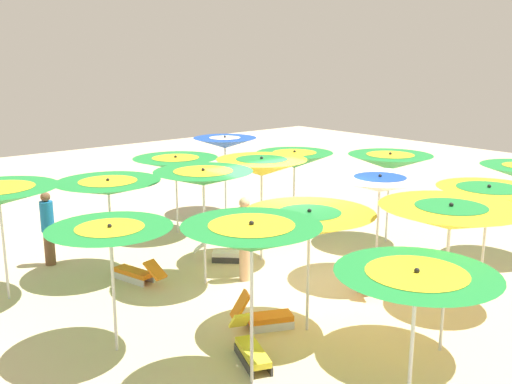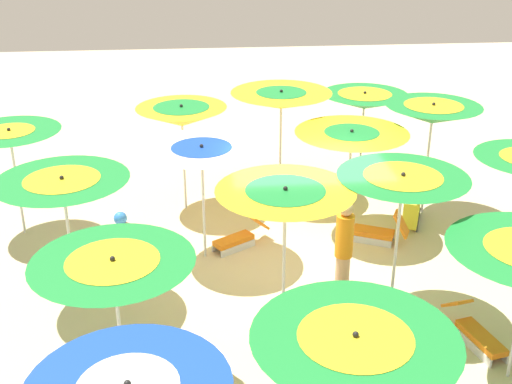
{
  "view_description": "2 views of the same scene",
  "coord_description": "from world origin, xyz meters",
  "px_view_note": "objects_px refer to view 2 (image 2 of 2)",
  "views": [
    {
      "loc": [
        8.0,
        8.42,
        4.71
      ],
      "look_at": [
        -0.85,
        -2.02,
        1.49
      ],
      "focal_mm": 40.63,
      "sensor_mm": 36.0,
      "label": 1
    },
    {
      "loc": [
        -1.76,
        -10.17,
        6.34
      ],
      "look_at": [
        -0.66,
        1.62,
        1.04
      ],
      "focal_mm": 46.39,
      "sensor_mm": 36.0,
      "label": 2
    }
  ],
  "objects_px": {
    "beach_umbrella_13": "(433,114)",
    "lounger_1": "(333,332)",
    "beach_umbrella_4": "(182,116)",
    "beach_umbrella_12": "(364,101)",
    "beachgoer_1": "(344,250)",
    "beach_umbrella_6": "(285,202)",
    "beach_umbrella_10": "(402,185)",
    "lounger_4": "(379,231)",
    "beach_umbrella_2": "(114,275)",
    "beach_umbrella_5": "(202,155)",
    "beach_umbrella_0": "(10,139)",
    "beach_ball": "(120,218)",
    "beach_umbrella_9": "(351,142)",
    "lounger_2": "(238,238)",
    "beach_umbrella_8": "(281,100)",
    "beach_umbrella_1": "(63,190)",
    "lounger_0": "(411,215)",
    "beach_umbrella_7": "(355,348)",
    "lounger_3": "(477,333)"
  },
  "relations": [
    {
      "from": "beach_umbrella_13",
      "to": "lounger_1",
      "type": "height_order",
      "value": "beach_umbrella_13"
    },
    {
      "from": "beach_umbrella_4",
      "to": "beach_umbrella_12",
      "type": "relative_size",
      "value": 1.09
    },
    {
      "from": "beach_umbrella_13",
      "to": "beachgoer_1",
      "type": "distance_m",
      "value": 4.26
    },
    {
      "from": "beach_umbrella_6",
      "to": "beach_umbrella_10",
      "type": "relative_size",
      "value": 1.0
    },
    {
      "from": "beach_umbrella_4",
      "to": "beachgoer_1",
      "type": "relative_size",
      "value": 1.3
    },
    {
      "from": "beach_umbrella_4",
      "to": "lounger_4",
      "type": "relative_size",
      "value": 2.08
    },
    {
      "from": "beach_umbrella_2",
      "to": "lounger_1",
      "type": "distance_m",
      "value": 3.66
    },
    {
      "from": "beach_umbrella_5",
      "to": "beach_umbrella_13",
      "type": "distance_m",
      "value": 5.02
    },
    {
      "from": "beach_umbrella_0",
      "to": "beach_umbrella_4",
      "type": "xyz_separation_m",
      "value": [
        3.31,
        0.9,
        0.08
      ]
    },
    {
      "from": "beach_umbrella_6",
      "to": "lounger_1",
      "type": "relative_size",
      "value": 2.19
    },
    {
      "from": "lounger_1",
      "to": "beach_ball",
      "type": "relative_size",
      "value": 3.93
    },
    {
      "from": "beach_umbrella_4",
      "to": "beach_umbrella_9",
      "type": "height_order",
      "value": "beach_umbrella_4"
    },
    {
      "from": "beach_umbrella_9",
      "to": "beach_umbrella_0",
      "type": "bearing_deg",
      "value": 175.65
    },
    {
      "from": "beach_umbrella_9",
      "to": "lounger_1",
      "type": "distance_m",
      "value": 4.23
    },
    {
      "from": "beach_umbrella_9",
      "to": "lounger_1",
      "type": "height_order",
      "value": "beach_umbrella_9"
    },
    {
      "from": "beach_umbrella_6",
      "to": "beach_umbrella_13",
      "type": "height_order",
      "value": "beach_umbrella_13"
    },
    {
      "from": "beach_umbrella_12",
      "to": "beach_umbrella_13",
      "type": "relative_size",
      "value": 0.87
    },
    {
      "from": "lounger_2",
      "to": "beach_umbrella_4",
      "type": "bearing_deg",
      "value": -94.26
    },
    {
      "from": "beach_umbrella_8",
      "to": "beachgoer_1",
      "type": "relative_size",
      "value": 1.37
    },
    {
      "from": "lounger_2",
      "to": "beach_umbrella_5",
      "type": "bearing_deg",
      "value": -7.87
    },
    {
      "from": "beach_umbrella_2",
      "to": "beachgoer_1",
      "type": "bearing_deg",
      "value": 31.18
    },
    {
      "from": "beach_umbrella_9",
      "to": "beachgoer_1",
      "type": "relative_size",
      "value": 1.22
    },
    {
      "from": "beach_umbrella_1",
      "to": "beach_umbrella_2",
      "type": "bearing_deg",
      "value": -66.99
    },
    {
      "from": "beach_umbrella_6",
      "to": "beach_umbrella_8",
      "type": "relative_size",
      "value": 0.99
    },
    {
      "from": "beach_umbrella_0",
      "to": "beach_umbrella_1",
      "type": "bearing_deg",
      "value": -61.51
    },
    {
      "from": "beach_umbrella_4",
      "to": "beach_umbrella_13",
      "type": "relative_size",
      "value": 0.96
    },
    {
      "from": "lounger_2",
      "to": "beach_ball",
      "type": "distance_m",
      "value": 2.7
    },
    {
      "from": "lounger_4",
      "to": "beach_umbrella_13",
      "type": "bearing_deg",
      "value": -110.99
    },
    {
      "from": "beach_umbrella_12",
      "to": "beach_umbrella_13",
      "type": "distance_m",
      "value": 2.29
    },
    {
      "from": "beach_umbrella_2",
      "to": "lounger_1",
      "type": "height_order",
      "value": "beach_umbrella_2"
    },
    {
      "from": "beach_umbrella_6",
      "to": "beach_umbrella_0",
      "type": "bearing_deg",
      "value": 142.37
    },
    {
      "from": "beach_umbrella_2",
      "to": "beach_umbrella_6",
      "type": "relative_size",
      "value": 0.89
    },
    {
      "from": "beach_umbrella_2",
      "to": "beach_umbrella_12",
      "type": "distance_m",
      "value": 8.97
    },
    {
      "from": "beach_umbrella_5",
      "to": "lounger_0",
      "type": "height_order",
      "value": "beach_umbrella_5"
    },
    {
      "from": "beach_umbrella_0",
      "to": "beach_umbrella_8",
      "type": "xyz_separation_m",
      "value": [
        5.48,
        1.43,
        0.21
      ]
    },
    {
      "from": "lounger_1",
      "to": "beach_ball",
      "type": "height_order",
      "value": "lounger_1"
    },
    {
      "from": "beach_umbrella_10",
      "to": "lounger_4",
      "type": "relative_size",
      "value": 2.18
    },
    {
      "from": "beach_umbrella_2",
      "to": "beach_umbrella_7",
      "type": "bearing_deg",
      "value": -32.6
    },
    {
      "from": "beach_umbrella_12",
      "to": "lounger_2",
      "type": "bearing_deg",
      "value": -134.5
    },
    {
      "from": "beach_umbrella_7",
      "to": "beach_umbrella_13",
      "type": "height_order",
      "value": "beach_umbrella_13"
    },
    {
      "from": "beach_umbrella_1",
      "to": "beach_umbrella_10",
      "type": "height_order",
      "value": "beach_umbrella_10"
    },
    {
      "from": "lounger_1",
      "to": "lounger_3",
      "type": "relative_size",
      "value": 0.82
    },
    {
      "from": "beach_umbrella_13",
      "to": "lounger_0",
      "type": "relative_size",
      "value": 1.82
    },
    {
      "from": "beach_umbrella_9",
      "to": "lounger_0",
      "type": "bearing_deg",
      "value": 6.24
    },
    {
      "from": "beach_umbrella_5",
      "to": "beach_umbrella_13",
      "type": "relative_size",
      "value": 0.92
    },
    {
      "from": "beach_umbrella_1",
      "to": "lounger_2",
      "type": "relative_size",
      "value": 1.98
    },
    {
      "from": "lounger_1",
      "to": "beach_umbrella_2",
      "type": "bearing_deg",
      "value": 61.02
    },
    {
      "from": "beach_umbrella_9",
      "to": "lounger_3",
      "type": "distance_m",
      "value": 4.47
    },
    {
      "from": "beach_umbrella_1",
      "to": "beach_umbrella_5",
      "type": "height_order",
      "value": "beach_umbrella_1"
    },
    {
      "from": "beach_umbrella_12",
      "to": "beachgoer_1",
      "type": "distance_m",
      "value": 5.61
    }
  ]
}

